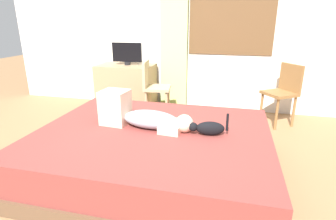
# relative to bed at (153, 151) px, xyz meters

# --- Properties ---
(ground_plane) EXTENTS (16.00, 16.00, 0.00)m
(ground_plane) POSITION_rel_bed_xyz_m (-0.03, -0.20, -0.21)
(ground_plane) COLOR olive
(back_wall_with_window) EXTENTS (6.40, 0.14, 2.90)m
(back_wall_with_window) POSITION_rel_bed_xyz_m (-0.02, 2.21, 1.24)
(back_wall_with_window) COLOR silver
(back_wall_with_window) RESTS_ON ground
(bed) EXTENTS (2.24, 1.85, 0.43)m
(bed) POSITION_rel_bed_xyz_m (0.00, 0.00, 0.00)
(bed) COLOR brown
(bed) RESTS_ON ground
(person_lying) EXTENTS (0.94, 0.33, 0.34)m
(person_lying) POSITION_rel_bed_xyz_m (-0.14, 0.08, 0.33)
(person_lying) COLOR #8C939E
(person_lying) RESTS_ON bed
(cat) EXTENTS (0.36, 0.15, 0.21)m
(cat) POSITION_rel_bed_xyz_m (0.52, 0.02, 0.29)
(cat) COLOR black
(cat) RESTS_ON bed
(desk) EXTENTS (0.90, 0.56, 0.74)m
(desk) POSITION_rel_bed_xyz_m (-1.00, 1.81, 0.16)
(desk) COLOR #997A56
(desk) RESTS_ON ground
(tv_monitor) EXTENTS (0.48, 0.10, 0.35)m
(tv_monitor) POSITION_rel_bed_xyz_m (-0.97, 1.81, 0.71)
(tv_monitor) COLOR black
(tv_monitor) RESTS_ON desk
(cup) EXTENTS (0.07, 0.07, 0.09)m
(cup) POSITION_rel_bed_xyz_m (-0.78, 1.88, 0.57)
(cup) COLOR white
(cup) RESTS_ON desk
(chair_by_desk) EXTENTS (0.43, 0.43, 0.86)m
(chair_by_desk) POSITION_rel_bed_xyz_m (-0.46, 1.51, 0.29)
(chair_by_desk) COLOR tan
(chair_by_desk) RESTS_ON ground
(chair_spare) EXTENTS (0.53, 0.53, 0.86)m
(chair_spare) POSITION_rel_bed_xyz_m (1.40, 1.67, 0.29)
(chair_spare) COLOR brown
(chair_spare) RESTS_ON ground
(curtain_left) EXTENTS (0.44, 0.06, 2.38)m
(curtain_left) POSITION_rel_bed_xyz_m (-0.26, 2.09, 0.97)
(curtain_left) COLOR #ADCC75
(curtain_left) RESTS_ON ground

